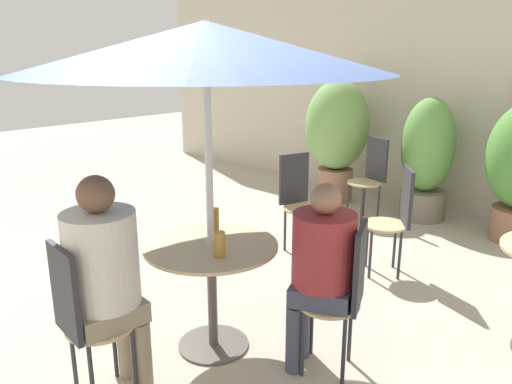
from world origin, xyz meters
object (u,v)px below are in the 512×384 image
cafe_table_near (212,269)px  bistro_chair_3 (397,213)px  bistro_chair_1 (345,288)px  potted_plant_0 (337,132)px  bistro_chair_0 (82,313)px  bistro_chair_2 (298,195)px  potted_plant_1 (427,156)px  seated_person_0 (105,272)px  beer_glass_1 (215,221)px  beer_glass_0 (220,244)px  seated_person_1 (320,263)px  bistro_chair_4 (371,172)px  umbrella (206,48)px

cafe_table_near → bistro_chair_3: 1.81m
bistro_chair_1 → potted_plant_0: potted_plant_0 is taller
bistro_chair_0 → bistro_chair_3: same height
bistro_chair_0 → potted_plant_0: bearing=-67.7°
bistro_chair_2 → potted_plant_1: bearing=3.1°
bistro_chair_1 → seated_person_0: size_ratio=0.74×
bistro_chair_0 → beer_glass_1: (-0.05, 0.97, 0.24)m
bistro_chair_0 → bistro_chair_1: size_ratio=1.00×
bistro_chair_2 → potted_plant_1: size_ratio=0.68×
beer_glass_0 → potted_plant_0: bearing=114.4°
seated_person_1 → potted_plant_0: 3.54m
bistro_chair_1 → bistro_chair_4: (-1.37, 2.55, 0.00)m
seated_person_0 → potted_plant_0: 4.11m
bistro_chair_2 → potted_plant_1: 1.78m
seated_person_0 → bistro_chair_1: bearing=-123.2°
cafe_table_near → beer_glass_1: bearing=130.8°
bistro_chair_2 → beer_glass_0: 1.93m
bistro_chair_2 → seated_person_0: bearing=-148.5°
beer_glass_0 → beer_glass_1: beer_glass_1 is taller
seated_person_0 → umbrella: bearing=-90.0°
bistro_chair_1 → seated_person_1: bearing=-90.0°
bistro_chair_2 → bistro_chair_1: bearing=-115.4°
bistro_chair_1 → bistro_chair_2: 1.90m
beer_glass_0 → beer_glass_1: 0.39m
beer_glass_1 → potted_plant_1: 3.21m
bistro_chair_3 → umbrella: bearing=-47.6°
bistro_chair_2 → bistro_chair_3: size_ratio=1.00×
bistro_chair_4 → bistro_chair_2: bearing=-74.3°
bistro_chair_2 → beer_glass_0: bistro_chair_2 is taller
bistro_chair_3 → beer_glass_0: bearing=-41.9°
beer_glass_1 → potted_plant_0: 3.31m
beer_glass_0 → beer_glass_1: (-0.31, 0.24, 0.01)m
bistro_chair_0 → seated_person_1: (0.69, 1.11, 0.13)m
bistro_chair_2 → bistro_chair_4: (0.02, 1.25, 0.00)m
bistro_chair_4 → umbrella: umbrella is taller
bistro_chair_1 → umbrella: 1.55m
potted_plant_1 → bistro_chair_3: bearing=-72.5°
potted_plant_1 → umbrella: size_ratio=0.65×
bistro_chair_1 → umbrella: umbrella is taller
cafe_table_near → seated_person_1: bearing=24.8°
bistro_chair_0 → seated_person_0: bearing=-90.0°
beer_glass_0 → potted_plant_1: 3.46m
bistro_chair_2 → potted_plant_0: 1.76m
bistro_chair_0 → seated_person_1: seated_person_1 is taller
bistro_chair_1 → bistro_chair_0: bearing=-60.0°
cafe_table_near → beer_glass_1: (-0.13, 0.15, 0.25)m
bistro_chair_4 → potted_plant_0: potted_plant_0 is taller
cafe_table_near → seated_person_1: size_ratio=0.72×
bistro_chair_1 → bistro_chair_3: 1.52m
bistro_chair_3 → seated_person_0: seated_person_0 is taller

